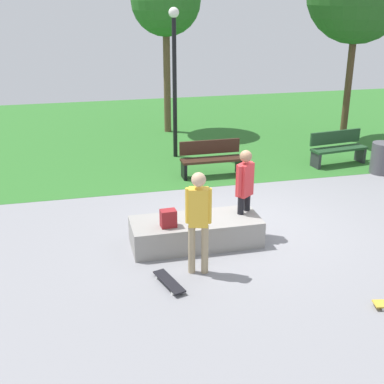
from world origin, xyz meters
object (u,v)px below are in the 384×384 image
object	(u,v)px
skater_performing_trick	(198,215)
tree_broad_elm	(166,2)
lamp_post	(174,69)
park_bench_far_left	(338,147)
skater_watching	(245,187)
concrete_ledge	(196,232)
trash_bin	(382,158)
skateboard_by_ledge	(169,282)
park_bench_far_right	(211,158)
backpack_on_ledge	(168,218)

from	to	relation	value
skater_performing_trick	tree_broad_elm	size ratio (longest dim) A/B	0.33
skater_performing_trick	lamp_post	bearing A→B (deg)	81.69
park_bench_far_left	skater_watching	bearing A→B (deg)	-137.08
skater_watching	park_bench_far_left	xyz separation A→B (m)	(4.00, 3.72, -0.54)
concrete_ledge	trash_bin	bearing A→B (deg)	26.58
trash_bin	skateboard_by_ledge	bearing A→B (deg)	-147.15
skater_performing_trick	skateboard_by_ledge	world-z (taller)	skater_performing_trick
lamp_post	trash_bin	distance (m)	6.04
skater_performing_trick	park_bench_far_right	size ratio (longest dim) A/B	1.11
park_bench_far_left	trash_bin	world-z (taller)	park_bench_far_left
backpack_on_ledge	park_bench_far_left	world-z (taller)	park_bench_far_left
tree_broad_elm	trash_bin	xyz separation A→B (m)	(4.65, -5.64, -3.80)
park_bench_far_right	park_bench_far_left	xyz separation A→B (m)	(3.66, 0.13, 0.00)
concrete_ledge	trash_bin	world-z (taller)	trash_bin
backpack_on_ledge	skater_performing_trick	xyz separation A→B (m)	(0.34, -0.86, 0.39)
park_bench_far_right	tree_broad_elm	world-z (taller)	tree_broad_elm
tree_broad_elm	lamp_post	bearing A→B (deg)	-96.56
lamp_post	trash_bin	world-z (taller)	lamp_post
skater_watching	park_bench_far_left	distance (m)	5.48
skateboard_by_ledge	skater_performing_trick	bearing A→B (deg)	27.49
concrete_ledge	lamp_post	xyz separation A→B (m)	(0.75, 5.56, 2.25)
park_bench_far_left	trash_bin	distance (m)	1.24
skater_watching	tree_broad_elm	xyz separation A→B (m)	(0.11, 8.38, 3.19)
concrete_ledge	park_bench_far_left	distance (m)	6.29
concrete_ledge	lamp_post	distance (m)	6.05
skater_watching	park_bench_far_right	size ratio (longest dim) A/B	1.08
skater_performing_trick	park_bench_far_left	xyz separation A→B (m)	(5.19, 4.88, -0.57)
backpack_on_ledge	tree_broad_elm	distance (m)	9.53
backpack_on_ledge	park_bench_far_right	world-z (taller)	park_bench_far_right
concrete_ledge	skater_performing_trick	world-z (taller)	skater_performing_trick
lamp_post	skater_performing_trick	bearing A→B (deg)	-98.31
skater_performing_trick	trash_bin	bearing A→B (deg)	33.33
park_bench_far_left	skateboard_by_ledge	bearing A→B (deg)	-137.99
skateboard_by_ledge	trash_bin	world-z (taller)	trash_bin
skater_watching	park_bench_far_right	distance (m)	3.64
skateboard_by_ledge	park_bench_far_right	world-z (taller)	park_bench_far_right
park_bench_far_right	trash_bin	distance (m)	4.50
backpack_on_ledge	trash_bin	xyz separation A→B (m)	(6.29, 3.05, -0.25)
concrete_ledge	skateboard_by_ledge	bearing A→B (deg)	-120.06
backpack_on_ledge	tree_broad_elm	size ratio (longest dim) A/B	0.06
skateboard_by_ledge	park_bench_far_left	distance (m)	7.74
park_bench_far_right	skater_watching	bearing A→B (deg)	-95.38
concrete_ledge	backpack_on_ledge	xyz separation A→B (m)	(-0.55, -0.18, 0.41)
skater_watching	skateboard_by_ledge	size ratio (longest dim) A/B	2.10
park_bench_far_left	skater_performing_trick	bearing A→B (deg)	-136.72
lamp_post	trash_bin	bearing A→B (deg)	-28.35
skater_watching	park_bench_far_left	world-z (taller)	skater_watching
park_bench_far_right	concrete_ledge	bearing A→B (deg)	-109.54
skateboard_by_ledge	park_bench_far_left	size ratio (longest dim) A/B	0.50
skater_watching	backpack_on_ledge	bearing A→B (deg)	-168.48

